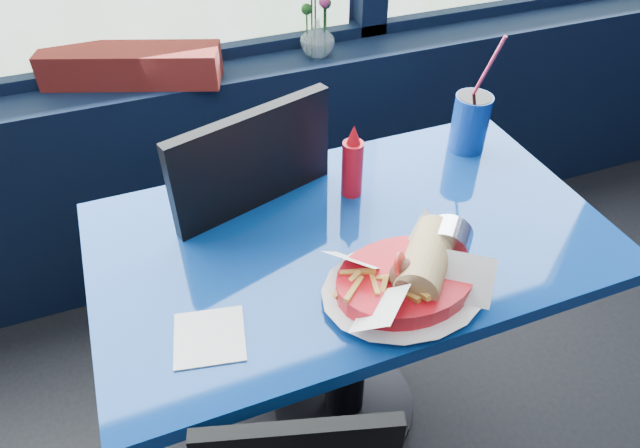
{
  "coord_description": "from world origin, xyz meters",
  "views": [
    {
      "loc": [
        -0.13,
        1.1,
        1.65
      ],
      "look_at": [
        0.21,
        1.98,
        0.83
      ],
      "focal_mm": 32.0,
      "sensor_mm": 36.0,
      "label": 1
    }
  ],
  "objects_px": {
    "flower_vase": "(317,34)",
    "soda_cup": "(470,121)",
    "planter_box": "(131,66)",
    "ketchup_bottle": "(352,165)",
    "chair_near_back": "(262,221)",
    "near_table": "(350,286)",
    "food_basket": "(408,278)"
  },
  "relations": [
    {
      "from": "flower_vase",
      "to": "soda_cup",
      "type": "xyz_separation_m",
      "value": [
        0.21,
        -0.62,
        -0.04
      ]
    },
    {
      "from": "planter_box",
      "to": "ketchup_bottle",
      "type": "relative_size",
      "value": 2.77
    },
    {
      "from": "chair_near_back",
      "to": "planter_box",
      "type": "distance_m",
      "value": 0.66
    },
    {
      "from": "near_table",
      "to": "ketchup_bottle",
      "type": "bearing_deg",
      "value": 67.42
    },
    {
      "from": "chair_near_back",
      "to": "soda_cup",
      "type": "height_order",
      "value": "soda_cup"
    },
    {
      "from": "near_table",
      "to": "planter_box",
      "type": "relative_size",
      "value": 2.18
    },
    {
      "from": "planter_box",
      "to": "ketchup_bottle",
      "type": "height_order",
      "value": "ketchup_bottle"
    },
    {
      "from": "flower_vase",
      "to": "ketchup_bottle",
      "type": "height_order",
      "value": "flower_vase"
    },
    {
      "from": "food_basket",
      "to": "soda_cup",
      "type": "xyz_separation_m",
      "value": [
        0.41,
        0.43,
        0.04
      ]
    },
    {
      "from": "flower_vase",
      "to": "soda_cup",
      "type": "relative_size",
      "value": 0.72
    },
    {
      "from": "flower_vase",
      "to": "food_basket",
      "type": "distance_m",
      "value": 1.07
    },
    {
      "from": "near_table",
      "to": "chair_near_back",
      "type": "distance_m",
      "value": 0.35
    },
    {
      "from": "chair_near_back",
      "to": "ketchup_bottle",
      "type": "relative_size",
      "value": 5.06
    },
    {
      "from": "chair_near_back",
      "to": "soda_cup",
      "type": "distance_m",
      "value": 0.65
    },
    {
      "from": "planter_box",
      "to": "flower_vase",
      "type": "xyz_separation_m",
      "value": [
        0.61,
        -0.02,
        0.02
      ]
    },
    {
      "from": "chair_near_back",
      "to": "flower_vase",
      "type": "xyz_separation_m",
      "value": [
        0.37,
        0.52,
        0.3
      ]
    },
    {
      "from": "planter_box",
      "to": "soda_cup",
      "type": "height_order",
      "value": "soda_cup"
    },
    {
      "from": "food_basket",
      "to": "soda_cup",
      "type": "bearing_deg",
      "value": 23.18
    },
    {
      "from": "near_table",
      "to": "soda_cup",
      "type": "distance_m",
      "value": 0.57
    },
    {
      "from": "chair_near_back",
      "to": "flower_vase",
      "type": "bearing_deg",
      "value": -142.67
    },
    {
      "from": "planter_box",
      "to": "chair_near_back",
      "type": "bearing_deg",
      "value": -46.0
    },
    {
      "from": "ketchup_bottle",
      "to": "soda_cup",
      "type": "relative_size",
      "value": 0.58
    },
    {
      "from": "ketchup_bottle",
      "to": "soda_cup",
      "type": "height_order",
      "value": "soda_cup"
    },
    {
      "from": "flower_vase",
      "to": "ketchup_bottle",
      "type": "xyz_separation_m",
      "value": [
        -0.17,
        -0.69,
        -0.04
      ]
    },
    {
      "from": "ketchup_bottle",
      "to": "flower_vase",
      "type": "bearing_deg",
      "value": 76.13
    },
    {
      "from": "planter_box",
      "to": "ketchup_bottle",
      "type": "distance_m",
      "value": 0.84
    },
    {
      "from": "flower_vase",
      "to": "food_basket",
      "type": "relative_size",
      "value": 0.63
    },
    {
      "from": "planter_box",
      "to": "flower_vase",
      "type": "relative_size",
      "value": 2.23
    },
    {
      "from": "chair_near_back",
      "to": "flower_vase",
      "type": "relative_size",
      "value": 4.08
    },
    {
      "from": "chair_near_back",
      "to": "ketchup_bottle",
      "type": "distance_m",
      "value": 0.37
    },
    {
      "from": "flower_vase",
      "to": "ketchup_bottle",
      "type": "bearing_deg",
      "value": -103.87
    },
    {
      "from": "chair_near_back",
      "to": "flower_vase",
      "type": "height_order",
      "value": "flower_vase"
    }
  ]
}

